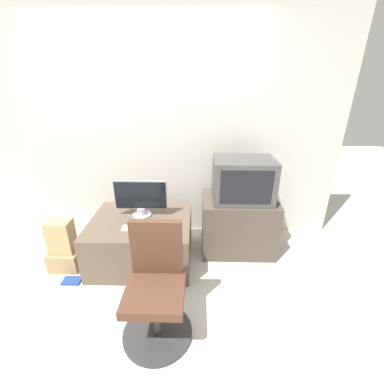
{
  "coord_description": "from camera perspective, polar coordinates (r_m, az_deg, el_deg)",
  "views": [
    {
      "loc": [
        0.54,
        -1.66,
        1.85
      ],
      "look_at": [
        0.48,
        0.82,
        0.75
      ],
      "focal_mm": 24.0,
      "sensor_mm": 36.0,
      "label": 1
    }
  ],
  "objects": [
    {
      "name": "ground_plane",
      "position": [
        2.55,
        -12.35,
        -23.46
      ],
      "size": [
        12.0,
        12.0,
        0.0
      ],
      "primitive_type": "plane",
      "color": "beige"
    },
    {
      "name": "wall_back",
      "position": [
        3.09,
        -8.95,
        13.33
      ],
      "size": [
        4.4,
        0.05,
        2.6
      ],
      "color": "beige",
      "rests_on": "ground_plane"
    },
    {
      "name": "desk",
      "position": [
        2.88,
        -11.0,
        -10.39
      ],
      "size": [
        1.04,
        0.84,
        0.5
      ],
      "color": "brown",
      "rests_on": "ground_plane"
    },
    {
      "name": "side_stand",
      "position": [
        3.01,
        10.15,
        -6.97
      ],
      "size": [
        0.81,
        0.56,
        0.65
      ],
      "color": "#4C4238",
      "rests_on": "ground_plane"
    },
    {
      "name": "main_monitor",
      "position": [
        2.74,
        -11.32,
        -1.44
      ],
      "size": [
        0.56,
        0.2,
        0.4
      ],
      "color": "#B2B2B7",
      "rests_on": "desk"
    },
    {
      "name": "keyboard",
      "position": [
        2.6,
        -12.2,
        -7.86
      ],
      "size": [
        0.29,
        0.1,
        0.01
      ],
      "color": "silver",
      "rests_on": "desk"
    },
    {
      "name": "mouse",
      "position": [
        2.57,
        -7.8,
        -7.74
      ],
      "size": [
        0.06,
        0.04,
        0.03
      ],
      "color": "silver",
      "rests_on": "desk"
    },
    {
      "name": "crt_tv",
      "position": [
        2.75,
        11.26,
        2.63
      ],
      "size": [
        0.63,
        0.44,
        0.46
      ],
      "color": "#474747",
      "rests_on": "side_stand"
    },
    {
      "name": "office_chair",
      "position": [
        2.09,
        -7.98,
        -21.24
      ],
      "size": [
        0.54,
        0.54,
        0.92
      ],
      "color": "#333333",
      "rests_on": "ground_plane"
    },
    {
      "name": "cardboard_box_lower",
      "position": [
        3.11,
        -26.14,
        -13.19
      ],
      "size": [
        0.31,
        0.25,
        0.21
      ],
      "color": "#A3845B",
      "rests_on": "ground_plane"
    },
    {
      "name": "cardboard_box_upper",
      "position": [
        2.96,
        -27.12,
        -8.8
      ],
      "size": [
        0.25,
        0.17,
        0.35
      ],
      "color": "tan",
      "rests_on": "cardboard_box_lower"
    },
    {
      "name": "book",
      "position": [
        2.95,
        -25.14,
        -17.41
      ],
      "size": [
        0.18,
        0.11,
        0.02
      ],
      "color": "navy",
      "rests_on": "ground_plane"
    }
  ]
}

